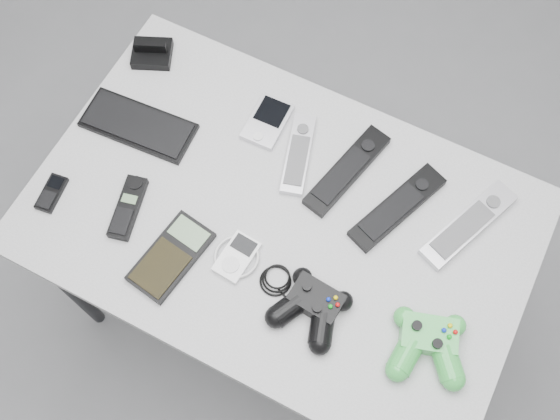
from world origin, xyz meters
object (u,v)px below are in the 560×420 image
at_px(mp3_player, 237,257).
at_px(controller_green, 428,343).
at_px(cordless_handset, 128,208).
at_px(pda_keyboard, 138,125).
at_px(remote_black_b, 398,207).
at_px(mobile_phone, 51,193).
at_px(desk, 280,228).
at_px(remote_silver_b, 469,225).
at_px(pda, 267,122).
at_px(remote_silver_a, 298,154).
at_px(controller_black, 312,306).
at_px(remote_black_a, 347,170).
at_px(calculator, 171,256).

relative_size(mp3_player, controller_green, 0.62).
bearing_deg(cordless_handset, pda_keyboard, 102.11).
xyz_separation_m(remote_black_b, mobile_phone, (-0.67, -0.31, -0.00)).
bearing_deg(desk, remote_silver_b, 24.17).
xyz_separation_m(pda, mobile_phone, (-0.33, -0.37, -0.00)).
height_order(desk, mp3_player, mp3_player).
bearing_deg(remote_silver_a, controller_black, -75.81).
bearing_deg(remote_silver_b, desk, -133.93).
distance_m(mobile_phone, cordless_handset, 0.17).
bearing_deg(desk, remote_black_a, 63.65).
distance_m(pda_keyboard, remote_black_b, 0.60).
xyz_separation_m(pda, cordless_handset, (-0.17, -0.32, 0.00)).
bearing_deg(desk, calculator, -131.18).
bearing_deg(mp3_player, mobile_phone, -168.49).
bearing_deg(remote_silver_b, controller_black, -102.87).
relative_size(pda_keyboard, controller_black, 1.03).
height_order(remote_silver_b, calculator, remote_silver_b).
bearing_deg(pda_keyboard, remote_black_a, 9.22).
xyz_separation_m(desk, controller_green, (0.38, -0.11, 0.09)).
height_order(pda, remote_black_b, remote_black_b).
xyz_separation_m(pda, remote_black_b, (0.34, -0.06, 0.00)).
height_order(desk, calculator, calculator).
bearing_deg(remote_black_a, mp3_player, -99.48).
bearing_deg(remote_black_b, remote_silver_b, 32.84).
bearing_deg(remote_silver_a, calculator, -127.79).
height_order(calculator, mp3_player, same).
xyz_separation_m(cordless_handset, controller_black, (0.44, -0.02, 0.01)).
distance_m(remote_black_a, mp3_player, 0.31).
distance_m(remote_black_b, controller_green, 0.29).
height_order(pda_keyboard, pda, pda).
height_order(desk, controller_black, controller_black).
bearing_deg(remote_silver_a, pda, 140.20).
xyz_separation_m(desk, pda, (-0.13, 0.19, 0.07)).
bearing_deg(controller_black, desk, 139.22).
xyz_separation_m(cordless_handset, controller_green, (0.67, 0.02, 0.01)).
bearing_deg(mp3_player, remote_silver_a, 92.85).
relative_size(remote_black_a, mp3_player, 2.41).
distance_m(remote_black_a, calculator, 0.42).
bearing_deg(remote_black_b, pda, -168.67).
bearing_deg(remote_silver_a, remote_black_b, -21.07).
bearing_deg(controller_black, remote_black_b, 81.13).
distance_m(remote_silver_a, remote_black_a, 0.11).
distance_m(mp3_player, controller_green, 0.42).
distance_m(pda_keyboard, remote_black_a, 0.48).
bearing_deg(desk, cordless_handset, -156.27).
relative_size(pda_keyboard, remote_silver_b, 1.04).
bearing_deg(controller_green, mobile_phone, 166.73).
distance_m(remote_silver_b, mobile_phone, 0.89).
relative_size(remote_black_a, calculator, 1.31).
height_order(pda_keyboard, remote_black_a, remote_black_a).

